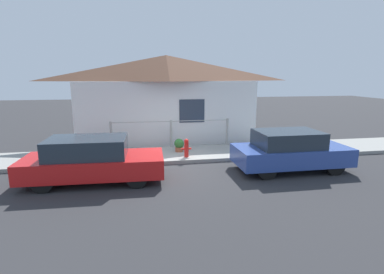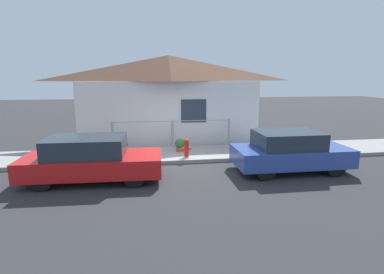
% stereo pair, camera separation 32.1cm
% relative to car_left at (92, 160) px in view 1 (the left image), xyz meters
% --- Properties ---
extents(ground_plane, '(60.00, 60.00, 0.00)m').
position_rel_car_left_xyz_m(ground_plane, '(2.66, 1.27, -0.66)').
color(ground_plane, '#2D2D30').
extents(sidewalk, '(24.00, 2.21, 0.14)m').
position_rel_car_left_xyz_m(sidewalk, '(2.66, 2.37, -0.59)').
color(sidewalk, gray).
rests_on(sidewalk, ground_plane).
extents(house, '(8.27, 2.23, 3.94)m').
position_rel_car_left_xyz_m(house, '(2.67, 4.95, 2.49)').
color(house, white).
rests_on(house, ground_plane).
extents(fence, '(4.90, 0.10, 1.13)m').
position_rel_car_left_xyz_m(fence, '(2.66, 3.32, 0.11)').
color(fence, '#999993').
rests_on(fence, sidewalk).
extents(car_left, '(4.05, 1.74, 1.32)m').
position_rel_car_left_xyz_m(car_left, '(0.00, 0.00, 0.00)').
color(car_left, red).
rests_on(car_left, ground_plane).
extents(car_right, '(3.67, 1.65, 1.32)m').
position_rel_car_left_xyz_m(car_right, '(6.20, -0.00, 0.01)').
color(car_right, '#2D4793').
rests_on(car_right, ground_plane).
extents(fire_hydrant, '(0.37, 0.17, 0.68)m').
position_rel_car_left_xyz_m(fire_hydrant, '(3.04, 1.69, -0.16)').
color(fire_hydrant, red).
rests_on(fire_hydrant, sidewalk).
extents(potted_plant_near_hydrant, '(0.38, 0.38, 0.51)m').
position_rel_car_left_xyz_m(potted_plant_near_hydrant, '(2.89, 2.53, -0.26)').
color(potted_plant_near_hydrant, '#9E5638').
rests_on(potted_plant_near_hydrant, sidewalk).
extents(potted_plant_by_fence, '(0.33, 0.33, 0.44)m').
position_rel_car_left_xyz_m(potted_plant_by_fence, '(0.72, 2.95, -0.28)').
color(potted_plant_by_fence, slate).
rests_on(potted_plant_by_fence, sidewalk).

